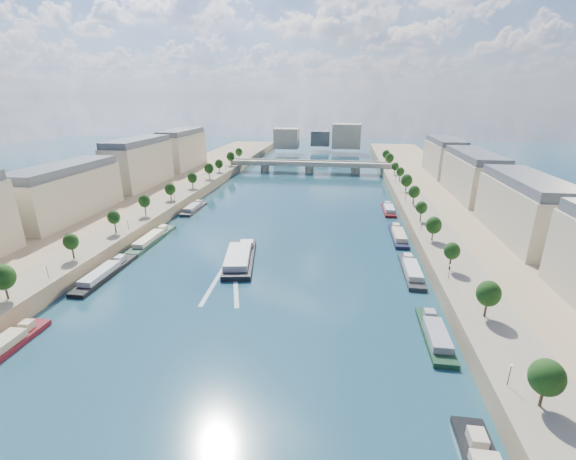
% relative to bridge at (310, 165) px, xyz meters
% --- Properties ---
extents(ground, '(700.00, 700.00, 0.00)m').
position_rel_bridge_xyz_m(ground, '(0.00, -117.73, -5.08)').
color(ground, '#0D313B').
rests_on(ground, ground).
extents(quay_left, '(44.00, 520.00, 5.00)m').
position_rel_bridge_xyz_m(quay_left, '(-72.00, -117.73, -2.58)').
color(quay_left, '#9E8460').
rests_on(quay_left, ground).
extents(quay_right, '(44.00, 520.00, 5.00)m').
position_rel_bridge_xyz_m(quay_right, '(72.00, -117.73, -2.58)').
color(quay_right, '#9E8460').
rests_on(quay_right, ground).
extents(pave_left, '(14.00, 520.00, 0.10)m').
position_rel_bridge_xyz_m(pave_left, '(-57.00, -117.73, -0.03)').
color(pave_left, gray).
rests_on(pave_left, quay_left).
extents(pave_right, '(14.00, 520.00, 0.10)m').
position_rel_bridge_xyz_m(pave_right, '(57.00, -117.73, -0.03)').
color(pave_right, gray).
rests_on(pave_right, quay_right).
extents(trees_left, '(4.80, 268.80, 8.26)m').
position_rel_bridge_xyz_m(trees_left, '(-55.00, -115.73, 5.39)').
color(trees_left, '#382B1E').
rests_on(trees_left, ground).
extents(trees_right, '(4.80, 268.80, 8.26)m').
position_rel_bridge_xyz_m(trees_right, '(55.00, -107.73, 5.39)').
color(trees_right, '#382B1E').
rests_on(trees_right, ground).
extents(lamps_left, '(0.36, 200.36, 4.28)m').
position_rel_bridge_xyz_m(lamps_left, '(-52.50, -127.73, 2.70)').
color(lamps_left, black).
rests_on(lamps_left, ground).
extents(lamps_right, '(0.36, 200.36, 4.28)m').
position_rel_bridge_xyz_m(lamps_right, '(52.50, -112.73, 2.70)').
color(lamps_right, black).
rests_on(lamps_right, ground).
extents(buildings_left, '(16.00, 226.00, 23.20)m').
position_rel_bridge_xyz_m(buildings_left, '(-85.00, -105.73, 11.37)').
color(buildings_left, '#BBA88F').
rests_on(buildings_left, ground).
extents(buildings_right, '(16.00, 226.00, 23.20)m').
position_rel_bridge_xyz_m(buildings_right, '(85.00, -105.73, 11.37)').
color(buildings_right, '#BBA88F').
rests_on(buildings_right, ground).
extents(skyline, '(79.00, 42.00, 22.00)m').
position_rel_bridge_xyz_m(skyline, '(3.19, 101.79, 9.57)').
color(skyline, '#BBA88F').
rests_on(skyline, ground).
extents(bridge, '(112.00, 12.00, 8.15)m').
position_rel_bridge_xyz_m(bridge, '(0.00, 0.00, 0.00)').
color(bridge, '#C1B79E').
rests_on(bridge, ground).
extents(tour_barge, '(13.93, 31.79, 4.17)m').
position_rel_bridge_xyz_m(tour_barge, '(-8.55, -157.91, -3.87)').
color(tour_barge, black).
rests_on(tour_barge, ground).
extents(wake, '(12.00, 26.03, 0.04)m').
position_rel_bridge_xyz_m(wake, '(-8.55, -174.44, -5.06)').
color(wake, silver).
rests_on(wake, ground).
extents(moored_barges_left, '(5.00, 162.50, 3.60)m').
position_rel_bridge_xyz_m(moored_barges_left, '(-45.50, -174.42, -4.24)').
color(moored_barges_left, '#172133').
rests_on(moored_barges_left, ground).
extents(moored_barges_right, '(5.00, 160.35, 3.60)m').
position_rel_bridge_xyz_m(moored_barges_right, '(45.50, -161.44, -4.24)').
color(moored_barges_right, black).
rests_on(moored_barges_right, ground).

